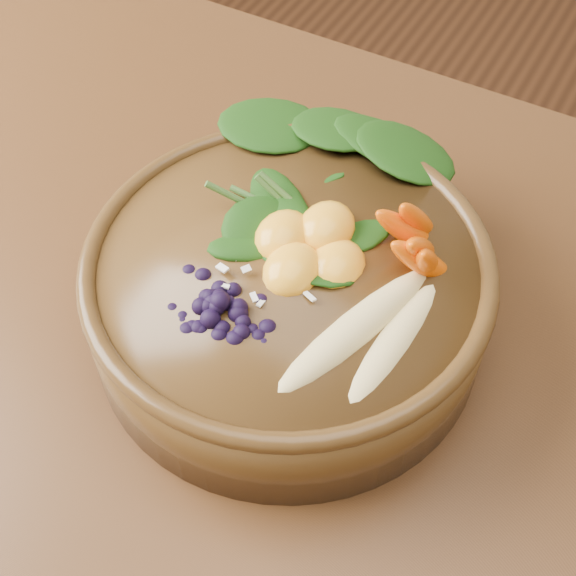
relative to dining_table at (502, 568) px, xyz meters
The scene contains 8 objects.
dining_table is the anchor object (origin of this frame).
stoneware_bowl 0.28m from the dining_table, 164.09° to the left, with size 0.32×0.32×0.09m, color #513515.
kale_heap 0.36m from the dining_table, 150.22° to the left, with size 0.21×0.19×0.05m, color #19420E, non-canonical shape.
carrot_cluster 0.29m from the dining_table, 139.99° to the left, with size 0.07×0.07×0.09m, color #EE5A00, non-canonical shape.
banana_halves 0.25m from the dining_table, 165.93° to the left, with size 0.09×0.17×0.03m.
mandarin_cluster 0.31m from the dining_table, 159.44° to the left, with size 0.09×0.10×0.03m, color #FEAA23, non-canonical shape.
blueberry_pile 0.32m from the dining_table, behind, with size 0.15×0.11×0.04m, color black, non-canonical shape.
coconut_flakes 0.30m from the dining_table, 169.28° to the left, with size 0.10×0.08×0.01m, color white, non-canonical shape.
Camera 1 is at (-0.04, -0.28, 1.30)m, focal length 50.00 mm.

